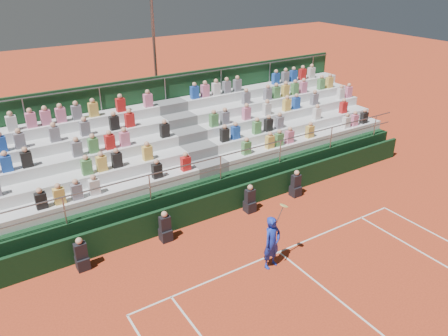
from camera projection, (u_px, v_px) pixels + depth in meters
ground at (279, 252)px, 14.98m from camera, size 90.00×90.00×0.00m
courtside_wall at (228, 200)px, 17.19m from camera, size 20.00×0.15×1.00m
line_officials at (207, 215)px, 16.25m from camera, size 9.42×0.40×1.19m
grandstand at (188, 159)px, 19.40m from camera, size 20.00×5.20×4.40m
tennis_player at (272, 242)px, 13.92m from camera, size 0.90×0.55×2.22m
floodlight_mast at (154, 48)px, 23.16m from camera, size 0.60×0.25×8.33m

